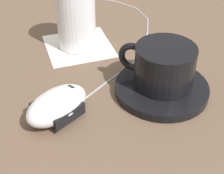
{
  "coord_description": "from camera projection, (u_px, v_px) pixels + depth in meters",
  "views": [
    {
      "loc": [
        -0.27,
        -0.35,
        0.32
      ],
      "look_at": [
        -0.03,
        -0.06,
        0.03
      ],
      "focal_mm": 55.0,
      "sensor_mm": 36.0,
      "label": 1
    }
  ],
  "objects": [
    {
      "name": "ground_plane",
      "position": [
        101.0,
        78.0,
        0.55
      ],
      "size": [
        3.0,
        3.0,
        0.0
      ],
      "primitive_type": "plane",
      "color": "brown"
    },
    {
      "name": "saucer",
      "position": [
        161.0,
        88.0,
        0.52
      ],
      "size": [
        0.14,
        0.14,
        0.01
      ],
      "primitive_type": "cylinder",
      "color": "black",
      "rests_on": "ground"
    },
    {
      "name": "coffee_cup",
      "position": [
        163.0,
        66.0,
        0.5
      ],
      "size": [
        0.09,
        0.11,
        0.06
      ],
      "color": "black",
      "rests_on": "saucer"
    },
    {
      "name": "computer_mouse",
      "position": [
        57.0,
        105.0,
        0.46
      ],
      "size": [
        0.1,
        0.07,
        0.04
      ],
      "color": "silver",
      "rests_on": "ground"
    },
    {
      "name": "mouse_cable",
      "position": [
        128.0,
        33.0,
        0.67
      ],
      "size": [
        0.28,
        0.3,
        0.0
      ],
      "color": "gray",
      "rests_on": "ground"
    },
    {
      "name": "napkin_under_glass",
      "position": [
        79.0,
        46.0,
        0.63
      ],
      "size": [
        0.15,
        0.15,
        0.0
      ],
      "primitive_type": "cube",
      "rotation": [
        0.0,
        0.0,
        -0.37
      ],
      "color": "silver",
      "rests_on": "ground"
    },
    {
      "name": "drinking_glass",
      "position": [
        76.0,
        18.0,
        0.59
      ],
      "size": [
        0.07,
        0.07,
        0.11
      ],
      "primitive_type": "cylinder",
      "color": "silver",
      "rests_on": "napkin_under_glass"
    }
  ]
}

